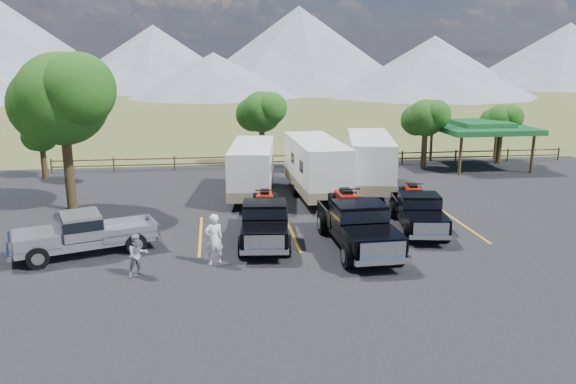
{
  "coord_description": "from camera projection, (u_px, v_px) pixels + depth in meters",
  "views": [
    {
      "loc": [
        -5.26,
        -19.54,
        7.71
      ],
      "look_at": [
        -2.02,
        5.04,
        1.6
      ],
      "focal_mm": 35.0,
      "sensor_mm": 36.0,
      "label": 1
    }
  ],
  "objects": [
    {
      "name": "tree_north",
      "position": [
        261.0,
        112.0,
        38.45
      ],
      "size": [
        3.46,
        3.24,
        5.25
      ],
      "color": "#332413",
      "rests_on": "ground"
    },
    {
      "name": "pickup_silver",
      "position": [
        86.0,
        233.0,
        21.94
      ],
      "size": [
        5.85,
        3.51,
        1.67
      ],
      "rotation": [
        0.0,
        0.0,
        -1.23
      ],
      "color": "#94949C",
      "rests_on": "asphalt_lot"
    },
    {
      "name": "trailer_left",
      "position": [
        252.0,
        170.0,
        30.67
      ],
      "size": [
        3.05,
        8.44,
        2.92
      ],
      "rotation": [
        0.0,
        0.0,
        -0.13
      ],
      "color": "silver",
      "rests_on": "asphalt_lot"
    },
    {
      "name": "tree_big_nw",
      "position": [
        61.0,
        99.0,
        27.08
      ],
      "size": [
        5.54,
        5.18,
        7.84
      ],
      "color": "#332413",
      "rests_on": "ground"
    },
    {
      "name": "rig_left",
      "position": [
        265.0,
        219.0,
        23.54
      ],
      "size": [
        2.48,
        5.93,
        1.93
      ],
      "rotation": [
        0.0,
        0.0,
        -0.1
      ],
      "color": "black",
      "rests_on": "asphalt_lot"
    },
    {
      "name": "stall_lines",
      "position": [
        336.0,
        230.0,
        25.16
      ],
      "size": [
        12.12,
        5.5,
        0.01
      ],
      "color": "#C69017",
      "rests_on": "asphalt_lot"
    },
    {
      "name": "tree_ne_a",
      "position": [
        425.0,
        118.0,
        38.01
      ],
      "size": [
        3.11,
        2.92,
        4.76
      ],
      "color": "#332413",
      "rests_on": "ground"
    },
    {
      "name": "mountain_range",
      "position": [
        201.0,
        53.0,
        120.48
      ],
      "size": [
        209.0,
        71.0,
        20.0
      ],
      "color": "slate",
      "rests_on": "ground"
    },
    {
      "name": "person_a",
      "position": [
        214.0,
        239.0,
        20.82
      ],
      "size": [
        0.82,
        0.66,
        1.96
      ],
      "primitive_type": "imported",
      "rotation": [
        0.0,
        0.0,
        3.45
      ],
      "color": "white",
      "rests_on": "asphalt_lot"
    },
    {
      "name": "trailer_right",
      "position": [
        369.0,
        162.0,
        32.03
      ],
      "size": [
        3.75,
        9.1,
        3.15
      ],
      "rotation": [
        0.0,
        0.0,
        -0.2
      ],
      "color": "silver",
      "rests_on": "asphalt_lot"
    },
    {
      "name": "asphalt_lot",
      "position": [
        340.0,
        237.0,
        24.21
      ],
      "size": [
        44.0,
        34.0,
        0.04
      ],
      "primitive_type": "cube",
      "color": "black",
      "rests_on": "ground"
    },
    {
      "name": "tree_ne_b",
      "position": [
        501.0,
        120.0,
        39.82
      ],
      "size": [
        2.77,
        2.59,
        4.27
      ],
      "color": "#332413",
      "rests_on": "ground"
    },
    {
      "name": "person_b",
      "position": [
        138.0,
        255.0,
        19.75
      ],
      "size": [
        0.95,
        0.88,
        1.55
      ],
      "primitive_type": "imported",
      "rotation": [
        0.0,
        0.0,
        0.51
      ],
      "color": "gray",
      "rests_on": "asphalt_lot"
    },
    {
      "name": "ground",
      "position": [
        358.0,
        263.0,
        21.32
      ],
      "size": [
        320.0,
        320.0,
        0.0
      ],
      "primitive_type": "plane",
      "color": "#515B27",
      "rests_on": "ground"
    },
    {
      "name": "tree_nw_small",
      "position": [
        41.0,
        135.0,
        35.0
      ],
      "size": [
        2.59,
        2.43,
        3.85
      ],
      "color": "#332413",
      "rests_on": "ground"
    },
    {
      "name": "rig_center",
      "position": [
        357.0,
        223.0,
        22.7
      ],
      "size": [
        2.45,
        6.51,
        2.15
      ],
      "rotation": [
        0.0,
        0.0,
        0.03
      ],
      "color": "black",
      "rests_on": "asphalt_lot"
    },
    {
      "name": "rail_fence",
      "position": [
        320.0,
        158.0,
        39.24
      ],
      "size": [
        36.12,
        0.12,
        1.0
      ],
      "color": "#513C23",
      "rests_on": "ground"
    },
    {
      "name": "pavilion",
      "position": [
        481.0,
        127.0,
        38.67
      ],
      "size": [
        6.2,
        6.2,
        3.22
      ],
      "color": "#513C23",
      "rests_on": "ground"
    },
    {
      "name": "rig_right",
      "position": [
        418.0,
        209.0,
        25.17
      ],
      "size": [
        2.62,
        5.72,
        1.84
      ],
      "rotation": [
        0.0,
        0.0,
        -0.16
      ],
      "color": "black",
      "rests_on": "asphalt_lot"
    },
    {
      "name": "trailer_center",
      "position": [
        316.0,
        167.0,
        30.59
      ],
      "size": [
        2.62,
        9.08,
        3.15
      ],
      "rotation": [
        0.0,
        0.0,
        0.04
      ],
      "color": "silver",
      "rests_on": "asphalt_lot"
    }
  ]
}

